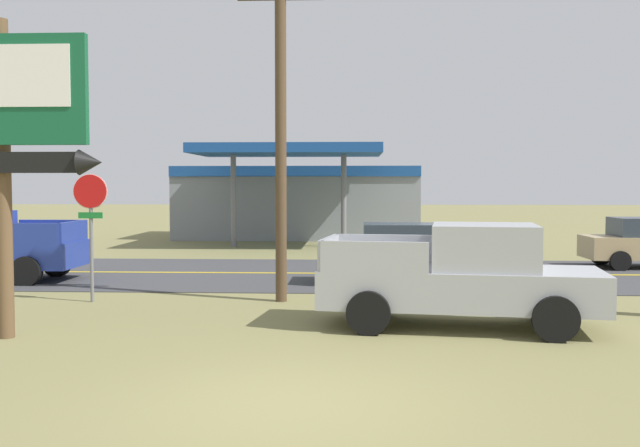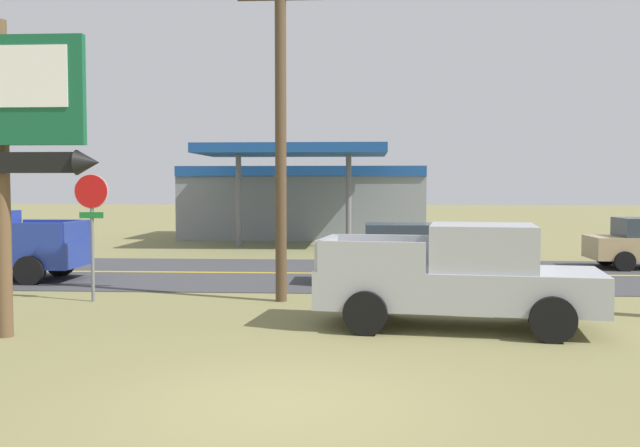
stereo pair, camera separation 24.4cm
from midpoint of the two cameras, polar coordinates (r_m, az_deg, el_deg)
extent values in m
plane|color=olive|center=(9.10, -2.40, -14.15)|extent=(180.00, 180.00, 0.00)
cube|color=#3D3D3F|center=(21.83, 1.13, -3.99)|extent=(140.00, 8.00, 0.02)
cube|color=gold|center=(21.83, 1.13, -3.96)|extent=(126.00, 0.20, 0.01)
cylinder|color=brown|center=(13.79, -23.43, 3.17)|extent=(0.28, 0.28, 5.56)
cone|color=black|center=(12.97, -17.38, 4.63)|extent=(0.40, 0.44, 0.44)
cylinder|color=slate|center=(17.40, -17.18, -2.32)|extent=(0.08, 0.08, 2.20)
cylinder|color=red|center=(17.30, -17.29, 2.45)|extent=(0.76, 0.03, 0.76)
cylinder|color=white|center=(17.32, -17.27, 2.45)|extent=(0.80, 0.01, 0.80)
cube|color=#19722D|center=(17.31, -17.26, 0.63)|extent=(0.56, 0.03, 0.14)
cylinder|color=brown|center=(16.65, -2.71, 8.00)|extent=(0.26, 0.26, 8.25)
cube|color=gray|center=(37.25, -1.03, 1.70)|extent=(12.00, 6.00, 3.60)
cube|color=#19478C|center=(34.21, -1.44, 4.17)|extent=(12.00, 0.12, 0.50)
cube|color=#19478C|center=(31.30, -1.91, 5.83)|extent=(8.00, 5.00, 0.40)
cylinder|color=slate|center=(31.59, -6.24, 1.97)|extent=(0.24, 0.24, 4.20)
cylinder|color=slate|center=(31.13, 2.50, 1.97)|extent=(0.24, 0.24, 4.20)
cube|color=#A8AAAF|center=(13.87, 11.33, -5.01)|extent=(5.42, 2.64, 0.72)
cube|color=#A8AAAF|center=(13.79, 13.24, -1.81)|extent=(2.13, 2.04, 0.84)
cube|color=#28333D|center=(13.85, 16.92, -1.85)|extent=(0.32, 1.65, 0.71)
cube|color=#A8AAAF|center=(14.78, 5.43, -1.97)|extent=(1.95, 0.38, 0.56)
cube|color=#A8AAAF|center=(12.96, 4.60, -2.67)|extent=(1.95, 0.38, 0.56)
cube|color=#A8AAAF|center=(14.01, 1.07, -2.23)|extent=(0.37, 1.88, 0.56)
cylinder|color=black|center=(14.98, 17.52, -5.88)|extent=(0.83, 0.39, 0.80)
cylinder|color=black|center=(13.06, 18.46, -7.21)|extent=(0.83, 0.39, 0.80)
cylinder|color=black|center=(14.97, 5.10, -5.76)|extent=(0.83, 0.39, 0.80)
cylinder|color=black|center=(13.05, 4.17, -7.06)|extent=(0.83, 0.39, 0.80)
cube|color=#233893|center=(20.78, -21.88, -0.72)|extent=(1.95, 0.12, 0.56)
cube|color=#233893|center=(22.45, -19.87, -0.42)|extent=(1.95, 0.12, 0.56)
cube|color=#233893|center=(21.23, -18.44, -0.58)|extent=(0.12, 1.88, 0.56)
cylinder|color=black|center=(20.78, -21.68, -3.49)|extent=(0.80, 0.28, 0.80)
cylinder|color=black|center=(22.55, -19.56, -2.95)|extent=(0.80, 0.28, 0.80)
cylinder|color=black|center=(25.97, 21.92, -2.40)|extent=(0.64, 0.24, 0.64)
cylinder|color=black|center=(24.31, 23.23, -2.78)|extent=(0.64, 0.24, 0.64)
cube|color=#1E6038|center=(19.78, 6.58, -2.79)|extent=(4.20, 1.76, 0.72)
cube|color=#2D3842|center=(19.73, 7.03, -0.89)|extent=(2.10, 1.56, 0.60)
cylinder|color=black|center=(18.92, 2.76, -4.14)|extent=(0.64, 0.24, 0.64)
cylinder|color=black|center=(20.67, 2.83, -3.53)|extent=(0.64, 0.24, 0.64)
cylinder|color=black|center=(19.06, 10.64, -4.14)|extent=(0.64, 0.24, 0.64)
cylinder|color=black|center=(20.80, 10.04, -3.53)|extent=(0.64, 0.24, 0.64)
camera|label=1|loc=(0.12, -89.58, 0.02)|focal=40.42mm
camera|label=2|loc=(0.12, 90.42, -0.02)|focal=40.42mm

